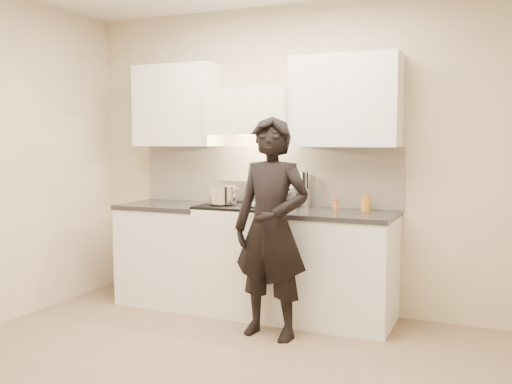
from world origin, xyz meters
TOP-DOWN VIEW (x-y plane):
  - ground_plane at (0.00, 0.00)m, footprint 4.00×4.00m
  - room_shell at (-0.06, 0.37)m, footprint 4.04×3.54m
  - stove at (-0.30, 1.42)m, footprint 0.76×0.65m
  - counter_right at (0.53, 1.43)m, footprint 0.92×0.67m
  - counter_left at (-1.08, 1.43)m, footprint 0.82×0.67m
  - wok at (-0.10, 1.57)m, footprint 0.31×0.38m
  - stock_pot at (-0.47, 1.31)m, footprint 0.33×0.27m
  - utensil_crock at (0.15, 1.67)m, footprint 0.11×0.11m
  - spice_jar at (0.45, 1.61)m, footprint 0.04×0.04m
  - oil_glass at (0.71, 1.59)m, footprint 0.08×0.08m
  - person at (0.15, 0.90)m, footprint 0.65×0.46m

SIDE VIEW (x-z plane):
  - ground_plane at x=0.00m, z-range 0.00..0.00m
  - counter_right at x=0.53m, z-range 0.00..0.92m
  - counter_left at x=-1.08m, z-range 0.00..0.92m
  - stove at x=-0.30m, z-range 0.00..0.95m
  - person at x=0.15m, z-range 0.00..1.68m
  - spice_jar at x=0.45m, z-range 0.92..1.01m
  - oil_glass at x=0.71m, z-range 0.92..1.05m
  - utensil_crock at x=0.15m, z-range 0.86..1.17m
  - stock_pot at x=-0.47m, z-range 0.96..1.11m
  - wok at x=-0.10m, z-range 0.92..1.17m
  - room_shell at x=-0.06m, z-range 0.25..2.95m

